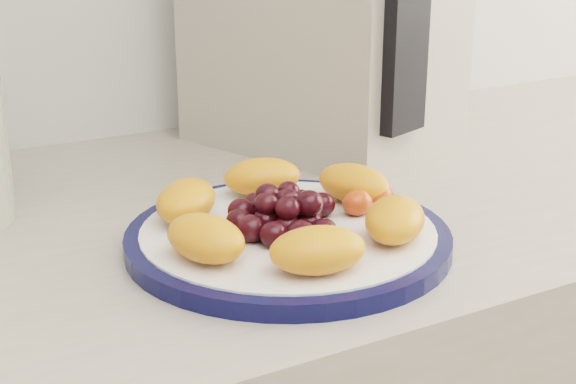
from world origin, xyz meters
TOP-DOWN VIEW (x-y plane):
  - plate_rim at (0.05, 1.07)m, footprint 0.28×0.28m
  - plate_face at (0.05, 1.07)m, footprint 0.26×0.26m
  - appliance_panel at (0.25, 1.18)m, footprint 0.07×0.04m
  - fruit_plate at (0.05, 1.07)m, footprint 0.24×0.24m

SIDE VIEW (x-z plane):
  - plate_rim at x=0.05m, z-range 0.90..0.91m
  - plate_face at x=0.05m, z-range 0.90..0.92m
  - fruit_plate at x=0.05m, z-range 0.91..0.95m
  - appliance_panel at x=0.25m, z-range 0.95..1.23m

